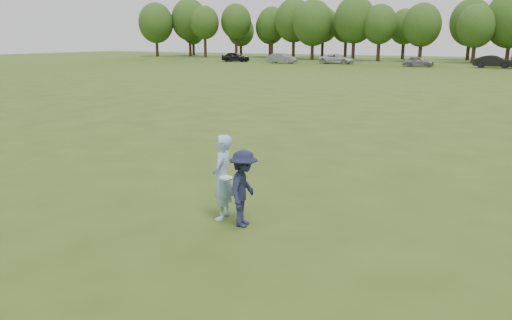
# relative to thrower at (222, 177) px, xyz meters

# --- Properties ---
(ground) EXTENTS (200.00, 200.00, 0.00)m
(ground) POSITION_rel_thrower_xyz_m (-0.67, 0.48, -0.89)
(ground) COLOR #314A15
(ground) RESTS_ON ground
(thrower) EXTENTS (0.59, 0.74, 1.79)m
(thrower) POSITION_rel_thrower_xyz_m (0.00, 0.00, 0.00)
(thrower) COLOR #99C1ED
(thrower) RESTS_ON ground
(defender) EXTENTS (0.80, 1.12, 1.57)m
(defender) POSITION_rel_thrower_xyz_m (0.60, -0.15, -0.11)
(defender) COLOR #1B1F3D
(defender) RESTS_ON ground
(car_a) EXTENTS (4.50, 2.02, 1.50)m
(car_a) POSITION_rel_thrower_xyz_m (-35.66, 60.48, -0.14)
(car_a) COLOR black
(car_a) RESTS_ON ground
(car_b) EXTENTS (4.58, 1.81, 1.48)m
(car_b) POSITION_rel_thrower_xyz_m (-27.18, 59.56, -0.15)
(car_b) COLOR slate
(car_b) RESTS_ON ground
(car_c) EXTENTS (5.09, 2.39, 1.41)m
(car_c) POSITION_rel_thrower_xyz_m (-19.41, 61.95, -0.19)
(car_c) COLOR silver
(car_c) RESTS_ON ground
(car_e) EXTENTS (4.06, 1.90, 1.34)m
(car_e) POSITION_rel_thrower_xyz_m (-7.54, 59.65, -0.22)
(car_e) COLOR gray
(car_e) RESTS_ON ground
(car_f) EXTENTS (4.81, 2.07, 1.54)m
(car_f) POSITION_rel_thrower_xyz_m (1.26, 61.64, -0.12)
(car_f) COLOR black
(car_f) RESTS_ON ground
(disc_in_play) EXTENTS (0.32, 0.32, 0.05)m
(disc_in_play) POSITION_rel_thrower_xyz_m (0.21, -0.17, 0.06)
(disc_in_play) COLOR white
(disc_in_play) RESTS_ON ground
(treeline) EXTENTS (130.35, 18.39, 11.74)m
(treeline) POSITION_rel_thrower_xyz_m (2.14, 77.38, 5.37)
(treeline) COLOR #332114
(treeline) RESTS_ON ground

